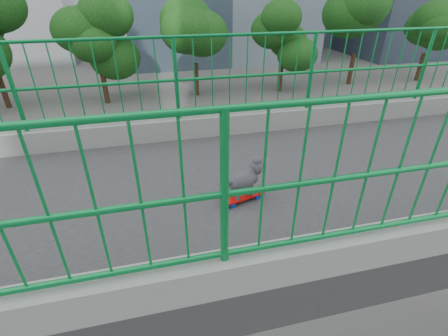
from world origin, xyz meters
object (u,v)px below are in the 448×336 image
skateboard (242,197)px  car_4 (29,131)px  car_6 (430,159)px  car_1 (437,159)px  car_0 (366,210)px  poodle (245,178)px

skateboard → car_4: size_ratio=0.13×
skateboard → car_6: (-9.56, 13.59, -6.29)m
skateboard → car_1: size_ratio=0.11×
car_1 → car_0: bearing=-64.2°
poodle → car_6: bearing=109.3°
poodle → skateboard: bearing=-90.0°
car_4 → poodle: bearing=-155.2°
car_4 → car_6: bearing=-113.2°
skateboard → car_0: size_ratio=0.10×
poodle → car_1: size_ratio=0.10×
skateboard → car_0: skateboard is taller
poodle → car_1: 18.19m
car_0 → car_6: size_ratio=0.87×
car_1 → car_6: size_ratio=0.80×
car_1 → car_6: (0.00, -0.46, 0.04)m
car_4 → skateboard: bearing=-155.3°
car_0 → car_6: 6.94m
poodle → car_1: (-9.55, 14.03, -6.55)m
poodle → car_0: poodle is taller
poodle → car_1: bearing=108.4°
skateboard → car_4: 22.04m
skateboard → car_1: skateboard is taller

